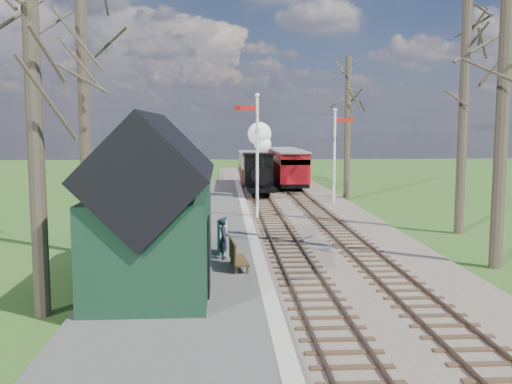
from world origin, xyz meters
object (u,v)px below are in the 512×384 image
red_carriage_a (291,169)px  bench (236,255)px  station_shed (154,211)px  sign_board (222,236)px  person (224,239)px  coach (254,167)px  semaphore_near (256,147)px  locomotive (259,165)px  semaphore_far (336,148)px  red_carriage_b (283,164)px

red_carriage_a → bench: (-4.61, -23.94, -0.97)m
station_shed → red_carriage_a: (6.90, 25.56, -0.68)m
sign_board → person: person is taller
coach → bench: coach is taller
coach → semaphore_near: bearing=-92.9°
semaphore_near → person: (-1.61, -9.08, -2.73)m
person → locomotive: bearing=-4.8°
station_shed → semaphore_far: size_ratio=1.10×
station_shed → red_carriage_a: bearing=74.9°
locomotive → coach: locomotive is taller
station_shed → person: 3.76m
coach → bench: size_ratio=4.74×
sign_board → bench: 2.17m
locomotive → bench: (-2.00, -19.49, -1.54)m
coach → sign_board: coach is taller
bench → person: person is taller
station_shed → semaphore_far: 20.01m
station_shed → red_carriage_b: 31.82m
red_carriage_b → semaphore_near: bearing=-100.0°
coach → red_carriage_a: 3.06m
station_shed → coach: 27.52m
semaphore_far → bench: size_ratio=3.60×
red_carriage_b → sign_board: size_ratio=4.38×
red_carriage_a → red_carriage_b: bearing=90.0°
sign_board → coach: bearing=84.1°
station_shed → red_carriage_b: (6.90, 31.06, -0.68)m
sign_board → locomotive: bearing=82.1°
semaphore_far → person: 16.70m
semaphore_far → locomotive: (-4.39, 3.11, -1.19)m
station_shed → bench: (2.29, 1.62, -1.65)m
semaphore_far → coach: semaphore_far is taller
bench → red_carriage_b: bearing=81.1°
red_carriage_a → sign_board: red_carriage_a is taller
person → station_shed: bearing=149.3°
semaphore_near → red_carriage_a: semaphore_near is taller
red_carriage_a → bench: red_carriage_a is taller
red_carriage_b → semaphore_far: bearing=-82.3°
station_shed → red_carriage_a: station_shed is taller
semaphore_near → red_carriage_a: bearing=76.0°
station_shed → red_carriage_a: 26.48m
red_carriage_b → bench: (-4.61, -29.44, -0.97)m
red_carriage_a → person: size_ratio=3.96×
semaphore_near → coach: 15.33m
station_shed → red_carriage_b: bearing=77.5°
red_carriage_b → bench: 29.81m
red_carriage_a → coach: bearing=148.2°
locomotive → sign_board: bearing=-97.9°
locomotive → person: (-2.36, -18.18, -1.27)m
coach → sign_board: size_ratio=6.06×
station_shed → coach: (4.30, 27.17, -0.69)m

